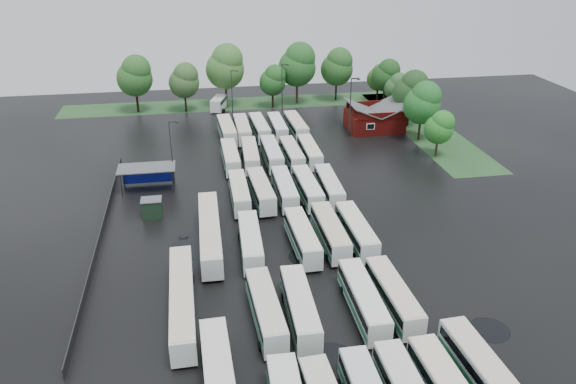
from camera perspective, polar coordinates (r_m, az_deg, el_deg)
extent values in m
plane|color=black|center=(66.46, 0.04, -6.39)|extent=(160.00, 160.00, 0.00)
cube|color=maroon|center=(109.37, 8.74, 7.16)|extent=(10.00, 8.00, 3.40)
cube|color=#4C4F51|center=(107.87, 7.56, 8.43)|extent=(5.07, 8.60, 2.19)
cube|color=#4C4F51|center=(109.42, 10.09, 8.50)|extent=(5.07, 8.60, 2.19)
cube|color=maroon|center=(105.11, 9.49, 7.63)|extent=(9.00, 0.20, 1.20)
cube|color=silver|center=(105.02, 8.38, 6.60)|extent=(1.60, 0.12, 1.20)
cylinder|color=#2D2D30|center=(83.51, -16.58, 0.67)|extent=(0.16, 0.16, 3.40)
cylinder|color=#2D2D30|center=(82.85, -11.65, 1.03)|extent=(0.16, 0.16, 3.40)
cylinder|color=#2D2D30|center=(86.43, -16.38, 1.53)|extent=(0.16, 0.16, 3.40)
cylinder|color=#2D2D30|center=(85.80, -11.61, 1.88)|extent=(0.16, 0.16, 3.40)
cube|color=#4C4F51|center=(83.89, -14.19, 2.41)|extent=(8.20, 4.20, 0.15)
cube|color=navy|center=(86.35, -13.99, 1.72)|extent=(7.60, 0.08, 2.60)
cube|color=black|center=(76.50, -13.65, -1.63)|extent=(2.50, 2.00, 2.50)
cube|color=#4C4F51|center=(75.94, -13.74, -0.75)|extent=(2.70, 2.20, 0.12)
cube|color=#234A22|center=(126.14, -4.09, 8.97)|extent=(80.00, 10.00, 0.01)
cube|color=#234A22|center=(113.35, 13.53, 6.49)|extent=(10.00, 50.00, 0.01)
cube|color=#2D2D30|center=(73.49, -18.43, -3.98)|extent=(0.10, 50.00, 1.20)
cylinder|color=black|center=(50.28, 10.58, -18.33)|extent=(2.41, 0.91, 0.91)
cube|color=beige|center=(47.16, 16.33, -18.10)|extent=(2.69, 11.25, 0.12)
cylinder|color=black|center=(51.36, 14.18, -17.64)|extent=(2.45, 0.92, 0.92)
cube|color=silver|center=(54.92, -2.28, -11.85)|extent=(2.80, 11.16, 2.54)
cube|color=black|center=(54.62, -2.29, -11.42)|extent=(2.84, 10.72, 0.81)
cube|color=#21875A|center=(55.25, -2.27, -12.31)|extent=(2.84, 10.94, 0.56)
cube|color=beige|center=(54.14, -2.31, -10.73)|extent=(2.70, 10.83, 0.11)
cylinder|color=black|center=(52.95, -1.73, -15.21)|extent=(2.35, 0.89, 0.89)
cylinder|color=black|center=(58.51, -2.73, -10.79)|extent=(2.35, 0.89, 0.89)
cube|color=silver|center=(55.13, 1.22, -11.64)|extent=(2.57, 11.25, 2.57)
cube|color=black|center=(54.82, 1.23, -11.21)|extent=(2.62, 10.80, 0.82)
cube|color=#2C7450|center=(55.47, 1.22, -12.11)|extent=(2.61, 11.02, 0.56)
cube|color=silver|center=(54.35, 1.23, -10.52)|extent=(2.47, 10.91, 0.11)
cylinder|color=black|center=(53.16, 1.96, -15.02)|extent=(2.38, 0.90, 0.90)
cylinder|color=black|center=(58.73, 0.54, -10.60)|extent=(2.38, 0.90, 0.90)
cube|color=silver|center=(56.61, 7.64, -10.78)|extent=(2.43, 11.26, 2.58)
cube|color=black|center=(56.31, 7.67, -10.35)|extent=(2.48, 10.81, 0.82)
cube|color=#1F774A|center=(56.94, 7.61, -11.24)|extent=(2.47, 11.04, 0.57)
cube|color=white|center=(55.85, 7.72, -9.67)|extent=(2.33, 10.92, 0.11)
cylinder|color=black|center=(54.68, 8.67, -14.03)|extent=(2.39, 0.90, 0.90)
cylinder|color=black|center=(60.15, 6.58, -9.82)|extent=(2.39, 0.90, 0.90)
cube|color=silver|center=(57.67, 10.65, -10.32)|extent=(2.59, 11.08, 2.53)
cube|color=black|center=(57.38, 10.69, -9.90)|extent=(2.63, 10.64, 0.81)
cube|color=#1E7A4A|center=(57.99, 10.60, -10.77)|extent=(2.63, 10.86, 0.56)
cube|color=beige|center=(56.93, 10.75, -9.24)|extent=(2.49, 10.74, 0.11)
cylinder|color=black|center=(55.80, 11.77, -13.41)|extent=(2.34, 0.88, 0.88)
cylinder|color=black|center=(61.09, 9.44, -9.43)|extent=(2.34, 0.88, 0.88)
cube|color=silver|center=(65.91, -3.84, -5.04)|extent=(2.71, 11.15, 2.54)
cube|color=black|center=(65.66, -3.86, -4.65)|extent=(2.75, 10.71, 0.81)
cube|color=#28764D|center=(66.19, -3.83, -5.46)|extent=(2.75, 10.93, 0.56)
cube|color=silver|center=(65.26, -3.88, -4.04)|extent=(2.61, 10.82, 0.11)
cylinder|color=black|center=(63.55, -3.46, -7.61)|extent=(2.35, 0.89, 0.89)
cylinder|color=black|center=(69.61, -4.13, -4.50)|extent=(2.35, 0.89, 0.89)
cube|color=silver|center=(66.64, 1.46, -4.62)|extent=(2.63, 11.18, 2.55)
cube|color=black|center=(66.39, 1.46, -4.23)|extent=(2.68, 10.74, 0.82)
cube|color=#32875A|center=(66.92, 1.45, -5.03)|extent=(2.67, 10.96, 0.56)
cube|color=#EFE3CF|center=(66.00, 1.47, -3.62)|extent=(2.53, 10.84, 0.11)
cylinder|color=black|center=(64.30, 2.06, -7.14)|extent=(2.36, 0.89, 0.89)
cylinder|color=black|center=(70.31, 0.89, -4.11)|extent=(2.36, 0.89, 0.89)
cube|color=silver|center=(67.86, 4.30, -4.07)|extent=(2.45, 11.38, 2.60)
cube|color=black|center=(67.61, 4.31, -3.68)|extent=(2.50, 10.92, 0.83)
cube|color=#29875E|center=(68.14, 4.28, -4.49)|extent=(2.50, 11.15, 0.57)
cube|color=beige|center=(67.22, 4.33, -3.06)|extent=(2.35, 11.04, 0.11)
cylinder|color=black|center=(65.48, 5.01, -6.58)|extent=(2.41, 0.91, 0.91)
cylinder|color=black|center=(71.58, 3.58, -3.59)|extent=(2.41, 0.91, 0.91)
cube|color=silver|center=(68.43, 6.94, -3.94)|extent=(2.53, 11.32, 2.59)
cube|color=black|center=(68.18, 6.96, -3.56)|extent=(2.58, 10.87, 0.83)
cube|color=#2A7B57|center=(68.70, 6.92, -4.36)|extent=(2.57, 11.09, 0.57)
cube|color=#EFE2CC|center=(67.79, 7.00, -2.95)|extent=(2.43, 10.98, 0.11)
cylinder|color=black|center=(66.10, 7.75, -6.41)|extent=(2.40, 0.90, 0.90)
cylinder|color=black|center=(72.08, 6.10, -3.48)|extent=(2.40, 0.90, 0.90)
cube|color=silver|center=(78.12, -4.97, -0.07)|extent=(2.30, 10.89, 2.49)
cube|color=black|center=(77.92, -4.98, 0.26)|extent=(2.36, 10.45, 0.80)
cube|color=#357E57|center=(78.36, -4.95, -0.43)|extent=(2.35, 10.67, 0.55)
cube|color=beige|center=(77.59, -5.00, 0.80)|extent=(2.21, 10.56, 0.11)
cylinder|color=black|center=(75.54, -4.70, -2.03)|extent=(2.31, 0.87, 0.87)
cylinder|color=black|center=(81.80, -5.16, 0.16)|extent=(2.31, 0.87, 0.87)
cube|color=silver|center=(78.44, -2.77, 0.15)|extent=(2.90, 11.31, 2.57)
cube|color=black|center=(78.23, -2.77, 0.49)|extent=(2.93, 10.87, 0.82)
cube|color=#2B7755|center=(78.68, -2.76, -0.23)|extent=(2.93, 11.09, 0.57)
cube|color=beige|center=(77.89, -2.79, 1.04)|extent=(2.79, 10.97, 0.11)
cylinder|color=black|center=(75.79, -2.41, -1.85)|extent=(2.38, 0.90, 0.90)
cylinder|color=black|center=(82.22, -3.06, 0.37)|extent=(2.38, 0.90, 0.90)
cube|color=silver|center=(78.87, -0.35, 0.31)|extent=(2.37, 11.12, 2.55)
cube|color=black|center=(78.66, -0.35, 0.65)|extent=(2.43, 10.67, 0.81)
cube|color=#2E7657|center=(79.10, -0.35, -0.06)|extent=(2.42, 10.90, 0.56)
cube|color=silver|center=(78.33, -0.36, 1.19)|extent=(2.28, 10.78, 0.11)
cylinder|color=black|center=(76.26, 0.08, -1.66)|extent=(2.36, 0.89, 0.89)
cylinder|color=black|center=(82.59, -0.75, 0.52)|extent=(2.36, 0.89, 0.89)
cube|color=silver|center=(79.14, 2.00, 0.39)|extent=(2.56, 11.20, 2.56)
cube|color=black|center=(78.93, 2.00, 0.73)|extent=(2.61, 10.76, 0.82)
cube|color=#2C8159|center=(79.38, 1.99, 0.02)|extent=(2.60, 10.98, 0.56)
cube|color=white|center=(78.60, 2.01, 1.27)|extent=(2.46, 10.87, 0.11)
cylinder|color=black|center=(76.54, 2.52, -1.58)|extent=(2.37, 0.89, 0.89)
cylinder|color=black|center=(82.86, 1.49, 0.60)|extent=(2.37, 0.89, 0.89)
cube|color=silver|center=(79.95, 4.21, 0.57)|extent=(2.56, 10.99, 2.50)
cube|color=black|center=(79.75, 4.22, 0.90)|extent=(2.61, 10.55, 0.80)
cube|color=#348258|center=(80.18, 4.19, 0.21)|extent=(2.60, 10.77, 0.55)
cube|color=silver|center=(79.42, 4.23, 1.42)|extent=(2.46, 10.65, 0.11)
cylinder|color=black|center=(77.42, 4.78, -1.33)|extent=(2.32, 0.87, 0.87)
cylinder|color=black|center=(83.56, 3.62, 0.76)|extent=(2.32, 0.87, 0.87)
cube|color=silver|center=(90.66, -5.87, 3.54)|extent=(2.44, 11.07, 2.53)
cube|color=black|center=(90.48, -5.88, 3.84)|extent=(2.49, 10.63, 0.81)
cube|color=#19874E|center=(90.87, -5.85, 3.21)|extent=(2.49, 10.85, 0.56)
cube|color=#EDE0C7|center=(90.20, -5.90, 4.31)|extent=(2.35, 10.74, 0.11)
cylinder|color=black|center=(87.87, -5.66, 1.94)|extent=(2.35, 0.88, 0.88)
cylinder|color=black|center=(94.41, -6.00, 3.59)|extent=(2.35, 0.88, 0.88)
cube|color=silver|center=(91.09, -3.85, 3.74)|extent=(2.84, 11.29, 2.57)
cube|color=black|center=(90.91, -3.86, 4.04)|extent=(2.87, 10.84, 0.82)
cube|color=#307550|center=(91.29, -3.84, 3.41)|extent=(2.87, 11.07, 0.56)
cube|color=beige|center=(90.62, -3.87, 4.52)|extent=(2.73, 10.95, 0.11)
cylinder|color=black|center=(88.26, -3.58, 2.13)|extent=(2.38, 0.90, 0.90)
cylinder|color=black|center=(94.88, -4.06, 3.78)|extent=(2.38, 0.90, 0.90)
cube|color=silver|center=(91.44, -1.66, 3.88)|extent=(2.39, 11.35, 2.60)
cube|color=black|center=(91.26, -1.66, 4.19)|extent=(2.44, 10.89, 0.83)
cube|color=#247E54|center=(91.65, -1.66, 3.55)|extent=(2.44, 11.12, 0.57)
cube|color=silver|center=(90.97, -1.67, 4.68)|extent=(2.29, 11.01, 0.11)
cylinder|color=black|center=(88.59, -1.31, 2.27)|extent=(2.41, 0.91, 0.91)
cylinder|color=black|center=(95.27, -1.96, 3.93)|extent=(2.41, 0.91, 0.91)
cube|color=silver|center=(91.61, 0.38, 3.89)|extent=(2.51, 10.96, 2.50)
cube|color=black|center=(91.43, 0.38, 4.18)|extent=(2.56, 10.52, 0.80)
cube|color=#1F8659|center=(91.81, 0.38, 3.57)|extent=(2.55, 10.74, 0.55)
cube|color=silver|center=(91.15, 0.38, 4.65)|extent=(2.41, 10.63, 0.11)
cylinder|color=black|center=(88.88, 0.77, 2.34)|extent=(2.32, 0.87, 0.87)
cylinder|color=black|center=(95.27, 0.01, 3.93)|extent=(2.32, 0.87, 0.87)
cube|color=silver|center=(92.43, 2.22, 4.07)|extent=(2.39, 10.99, 2.51)
cube|color=black|center=(92.25, 2.22, 4.36)|extent=(2.44, 10.55, 0.80)
cube|color=#2E7C5B|center=(92.63, 2.21, 3.75)|extent=(2.43, 10.77, 0.55)
cube|color=#F1E2BF|center=(91.97, 2.23, 4.83)|extent=(2.30, 10.66, 0.11)
cylinder|color=black|center=(89.70, 2.66, 2.53)|extent=(2.33, 0.88, 0.88)
cylinder|color=black|center=(96.09, 1.78, 4.11)|extent=(2.33, 0.88, 0.88)
cube|color=silver|center=(103.19, -6.24, 6.25)|extent=(2.94, 11.63, 2.64)
cube|color=black|center=(103.03, -6.25, 6.53)|extent=(2.98, 11.17, 0.85)
cube|color=#2A7956|center=(103.38, -6.22, 5.94)|extent=(2.98, 11.40, 0.58)
cube|color=beige|center=(102.77, -6.27, 6.97)|extent=(2.83, 11.28, 0.12)
cylinder|color=black|center=(100.15, -6.05, 4.87)|extent=(2.45, 0.92, 0.92)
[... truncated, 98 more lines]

